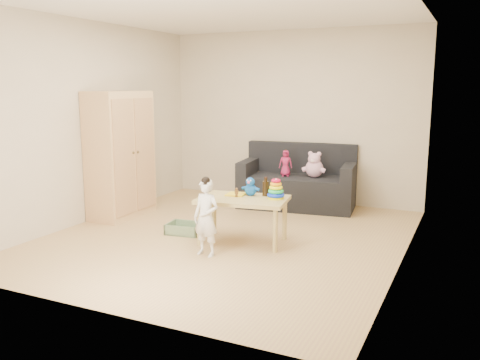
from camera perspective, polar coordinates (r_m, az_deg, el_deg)
The scene contains 13 objects.
room at distance 5.83m, azimuth -1.50°, elevation 5.92°, with size 4.50×4.50×4.50m.
wardrobe at distance 7.06m, azimuth -13.29°, elevation 2.77°, with size 0.47×0.94×1.70m, color tan.
sofa at distance 7.54m, azimuth 6.42°, elevation -1.29°, with size 1.66×0.83×0.47m, color black.
play_table at distance 5.80m, azimuth 0.32°, elevation -4.53°, with size 0.99×0.63×0.52m, color tan.
storage_bin at distance 6.24m, azimuth -6.19°, elevation -5.40°, with size 0.42×0.31×0.13m, color #68825E, non-canonical shape.
toddler at distance 5.34m, azimuth -3.82°, elevation -4.34°, with size 0.30×0.20×0.80m, color silver.
pink_bear at distance 7.41m, azimuth 8.35°, elevation 1.52°, with size 0.28×0.24×0.31m, color #E4A8CA, non-canonical shape.
doll at distance 7.44m, azimuth 5.14°, elevation 1.86°, with size 0.19×0.13×0.37m, color #AD2053.
ring_stacker at distance 5.69m, azimuth 4.04°, elevation -1.22°, with size 0.20×0.20×0.23m.
brown_bottle at distance 5.83m, azimuth 2.90°, elevation -0.89°, with size 0.08×0.08×0.22m.
blue_plush at distance 5.84m, azimuth 1.20°, elevation -0.70°, with size 0.18×0.14×0.22m, color blue, non-canonical shape.
wooden_figure at distance 5.76m, azimuth -0.40°, elevation -1.40°, with size 0.04×0.04×0.11m, color brown, non-canonical shape.
yellow_book at distance 5.88m, azimuth -0.45°, elevation -1.62°, with size 0.21×0.21×0.02m, color yellow.
Camera 1 is at (2.61, -5.19, 1.77)m, focal length 38.00 mm.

